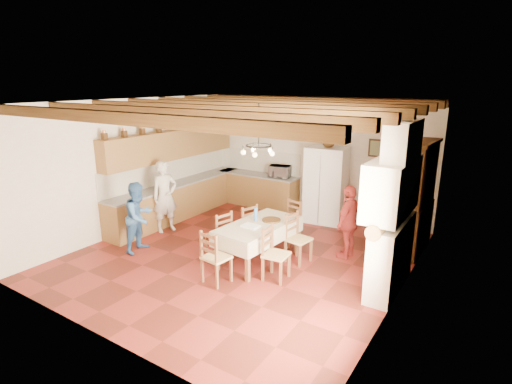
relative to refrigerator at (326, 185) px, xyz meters
The scene contains 31 objects.
floor 2.96m from the refrigerator, 101.31° to the right, with size 6.00×6.50×0.02m, color #521B12.
ceiling 3.49m from the refrigerator, 101.31° to the right, with size 6.00×6.50×0.02m, color white.
wall_back 0.94m from the refrigerator, 137.18° to the left, with size 6.00×0.02×3.00m, color beige.
wall_front 6.06m from the refrigerator, 95.23° to the right, with size 6.00×0.02×3.00m, color beige.
wall_left 4.53m from the refrigerator, 142.31° to the right, with size 0.02×6.50×3.00m, color beige.
wall_right 3.73m from the refrigerator, 48.19° to the right, with size 0.02×6.50×3.00m, color beige.
ceiling_beams 3.43m from the refrigerator, 101.31° to the right, with size 6.00×6.30×0.16m, color #391F0D, non-canonical shape.
lower_cabinets_left 3.70m from the refrigerator, 152.38° to the right, with size 0.60×4.30×0.86m, color brown.
lower_cabinets_back 2.17m from the refrigerator, behind, with size 2.30×0.60×0.86m, color brown.
countertop_left 3.67m from the refrigerator, 152.38° to the right, with size 0.62×4.30×0.04m, color slate.
countertop_back 2.11m from the refrigerator, behind, with size 2.34×0.62×0.04m, color slate.
backsplash_left 3.93m from the refrigerator, 154.31° to the right, with size 0.03×4.30×0.60m, color beige.
backsplash_back 2.17m from the refrigerator, 167.00° to the left, with size 2.30×0.03×0.60m, color beige.
upper_cabinets 3.89m from the refrigerator, 153.26° to the right, with size 0.35×4.20×0.70m, color brown.
fireplace 3.38m from the refrigerator, 49.61° to the right, with size 0.56×1.60×2.80m, color beige, non-canonical shape.
wall_picture 1.44m from the refrigerator, 25.63° to the left, with size 0.34×0.03×0.42m, color #312216.
refrigerator is the anchor object (origin of this frame).
hutch 2.33m from the refrigerator, 18.63° to the right, with size 0.52×1.25×2.27m, color #3B250F, non-canonical shape.
dining_table 2.85m from the refrigerator, 92.93° to the right, with size 1.04×1.82×0.76m.
chandelier 3.13m from the refrigerator, 92.93° to the right, with size 0.47×0.47×0.03m, color black.
chair_left_near 3.25m from the refrigerator, 106.18° to the right, with size 0.42×0.40×0.96m, color brown, non-canonical shape.
chair_left_far 2.60m from the refrigerator, 106.67° to the right, with size 0.42×0.40×0.96m, color brown, non-canonical shape.
chair_right_near 3.35m from the refrigerator, 81.22° to the right, with size 0.42×0.40×0.96m, color brown, non-canonical shape.
chair_right_far 2.54m from the refrigerator, 78.13° to the right, with size 0.42×0.40×0.96m, color brown, non-canonical shape.
chair_end_near 3.97m from the refrigerator, 94.37° to the right, with size 0.42×0.40×0.96m, color brown, non-canonical shape.
chair_end_far 1.82m from the refrigerator, 92.14° to the right, with size 0.42×0.40×0.96m, color brown, non-canonical shape.
person_man 3.85m from the refrigerator, 137.23° to the right, with size 0.60×0.39×1.64m, color beige.
person_woman_blue 4.45m from the refrigerator, 123.39° to the right, with size 0.70×0.55×1.44m, color #3968A4.
person_woman_red 2.11m from the refrigerator, 54.48° to the right, with size 0.86×0.36×1.46m, color #A62E28.
microwave 1.43m from the refrigerator, behind, with size 0.55×0.38×0.31m, color silver.
fridge_vase 1.08m from the refrigerator, ahead, with size 0.30×0.30×0.31m, color #3B250F.
Camera 1 is at (4.21, -6.07, 3.37)m, focal length 28.00 mm.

